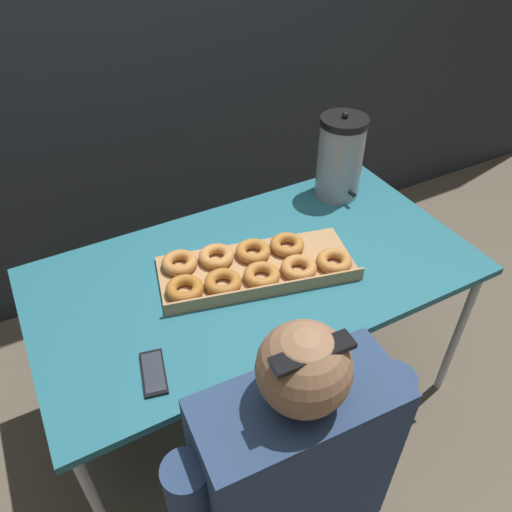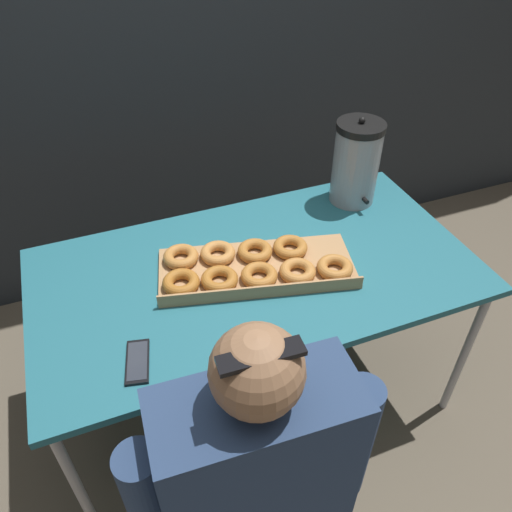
{
  "view_description": "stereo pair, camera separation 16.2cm",
  "coord_description": "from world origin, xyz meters",
  "px_view_note": "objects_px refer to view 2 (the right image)",
  "views": [
    {
      "loc": [
        -0.63,
        -1.17,
        1.91
      ],
      "look_at": [
        -0.0,
        0.0,
        0.79
      ],
      "focal_mm": 35.0,
      "sensor_mm": 36.0,
      "label": 1
    },
    {
      "loc": [
        -0.48,
        -1.24,
        1.91
      ],
      "look_at": [
        -0.0,
        0.0,
        0.79
      ],
      "focal_mm": 35.0,
      "sensor_mm": 36.0,
      "label": 2
    }
  ],
  "objects_px": {
    "cell_phone": "(138,362)",
    "person_seated": "(257,500)",
    "donut_box": "(252,266)",
    "coffee_urn": "(356,163)"
  },
  "relations": [
    {
      "from": "donut_box",
      "to": "cell_phone",
      "type": "distance_m",
      "value": 0.52
    },
    {
      "from": "donut_box",
      "to": "coffee_urn",
      "type": "distance_m",
      "value": 0.64
    },
    {
      "from": "coffee_urn",
      "to": "person_seated",
      "type": "xyz_separation_m",
      "value": [
        -0.8,
        -0.96,
        -0.33
      ]
    },
    {
      "from": "cell_phone",
      "to": "person_seated",
      "type": "height_order",
      "value": "person_seated"
    },
    {
      "from": "donut_box",
      "to": "cell_phone",
      "type": "bearing_deg",
      "value": -137.58
    },
    {
      "from": "person_seated",
      "to": "cell_phone",
      "type": "bearing_deg",
      "value": -61.4
    },
    {
      "from": "cell_phone",
      "to": "person_seated",
      "type": "relative_size",
      "value": 0.14
    },
    {
      "from": "donut_box",
      "to": "coffee_urn",
      "type": "height_order",
      "value": "coffee_urn"
    },
    {
      "from": "donut_box",
      "to": "coffee_urn",
      "type": "relative_size",
      "value": 1.99
    },
    {
      "from": "coffee_urn",
      "to": "cell_phone",
      "type": "distance_m",
      "value": 1.15
    }
  ]
}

